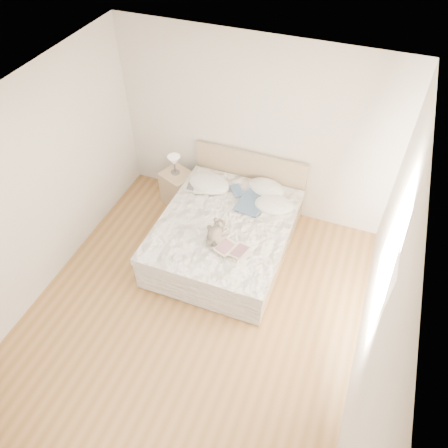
% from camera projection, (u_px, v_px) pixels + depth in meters
% --- Properties ---
extents(floor, '(4.00, 4.50, 0.00)m').
position_uv_depth(floor, '(194.00, 313.00, 5.54)').
color(floor, brown).
rests_on(floor, ground).
extents(ceiling, '(4.00, 4.50, 0.00)m').
position_uv_depth(ceiling, '(178.00, 130.00, 3.64)').
color(ceiling, white).
rests_on(ceiling, ground).
extents(wall_back, '(4.00, 0.02, 2.70)m').
position_uv_depth(wall_back, '(254.00, 130.00, 6.08)').
color(wall_back, beige).
rests_on(wall_back, ground).
extents(wall_left, '(0.02, 4.50, 2.70)m').
position_uv_depth(wall_left, '(31.00, 196.00, 5.10)').
color(wall_left, beige).
rests_on(wall_left, ground).
extents(wall_right, '(0.02, 4.50, 2.70)m').
position_uv_depth(wall_right, '(382.00, 296.00, 4.09)').
color(wall_right, beige).
rests_on(wall_right, ground).
extents(window, '(0.02, 1.30, 1.10)m').
position_uv_depth(window, '(387.00, 266.00, 4.22)').
color(window, white).
rests_on(window, wall_right).
extents(bed, '(1.72, 2.14, 1.00)m').
position_uv_depth(bed, '(227.00, 233.00, 6.12)').
color(bed, tan).
rests_on(bed, floor).
extents(nightstand, '(0.57, 0.54, 0.56)m').
position_uv_depth(nightstand, '(178.00, 188.00, 6.85)').
color(nightstand, tan).
rests_on(nightstand, floor).
extents(table_lamp, '(0.21, 0.21, 0.30)m').
position_uv_depth(table_lamp, '(174.00, 161.00, 6.52)').
color(table_lamp, '#4D4742').
rests_on(table_lamp, nightstand).
extents(pillow_left, '(0.67, 0.50, 0.19)m').
position_uv_depth(pillow_left, '(209.00, 183.00, 6.36)').
color(pillow_left, white).
rests_on(pillow_left, bed).
extents(pillow_middle, '(0.63, 0.51, 0.16)m').
position_uv_depth(pillow_middle, '(266.00, 188.00, 6.29)').
color(pillow_middle, white).
rests_on(pillow_middle, bed).
extents(pillow_right, '(0.61, 0.48, 0.16)m').
position_uv_depth(pillow_right, '(274.00, 205.00, 6.04)').
color(pillow_right, white).
rests_on(pillow_right, bed).
extents(blouse, '(0.61, 0.64, 0.02)m').
position_uv_depth(blouse, '(252.00, 202.00, 6.09)').
color(blouse, navy).
rests_on(blouse, bed).
extents(photo_book, '(0.31, 0.24, 0.02)m').
position_uv_depth(photo_book, '(195.00, 189.00, 6.30)').
color(photo_book, white).
rests_on(photo_book, bed).
extents(childrens_book, '(0.46, 0.37, 0.03)m').
position_uv_depth(childrens_book, '(232.00, 249.00, 5.46)').
color(childrens_book, beige).
rests_on(childrens_book, bed).
extents(teddy_bear, '(0.28, 0.37, 0.18)m').
position_uv_depth(teddy_bear, '(215.00, 237.00, 5.59)').
color(teddy_bear, '#6B6154').
rests_on(teddy_bear, bed).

